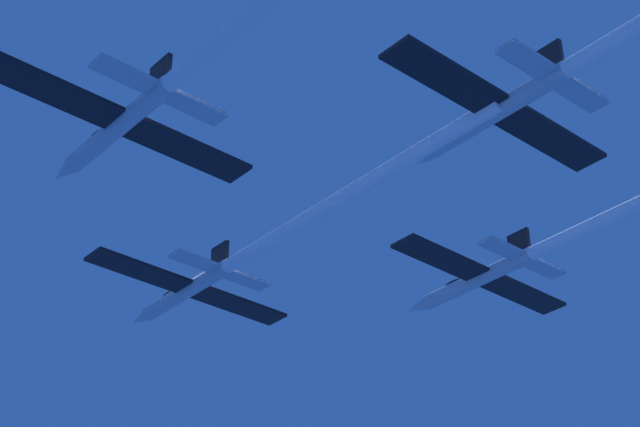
# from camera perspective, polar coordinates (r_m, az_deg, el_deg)

# --- Properties ---
(jet_lead) EXTENTS (16.39, 37.39, 2.72)m
(jet_lead) POSITION_cam_1_polar(r_m,az_deg,el_deg) (72.07, -3.41, -1.89)
(jet_lead) COLOR #B2BAC6
(jet_left_wing) EXTENTS (16.39, 40.05, 2.72)m
(jet_left_wing) POSITION_cam_1_polar(r_m,az_deg,el_deg) (53.75, -5.45, 9.21)
(jet_left_wing) COLOR #B2BAC6
(jet_right_wing) EXTENTS (16.39, 37.59, 2.72)m
(jet_right_wing) POSITION_cam_1_polar(r_m,az_deg,el_deg) (73.06, 13.43, -1.12)
(jet_right_wing) COLOR #B2BAC6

